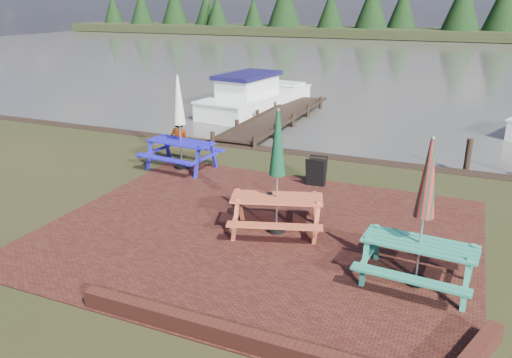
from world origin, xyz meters
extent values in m
plane|color=black|center=(0.00, 0.00, 0.00)|extent=(120.00, 120.00, 0.00)
cube|color=#3B1613|center=(0.00, 1.00, 0.01)|extent=(9.00, 7.50, 0.02)
cube|color=#4C1E16|center=(1.50, -2.60, 0.15)|extent=(6.00, 0.22, 0.30)
cube|color=#46433C|center=(0.00, 37.00, 0.00)|extent=(120.00, 60.00, 0.02)
cube|color=black|center=(0.00, 66.00, 0.50)|extent=(120.00, 10.00, 1.20)
cube|color=#29856A|center=(3.36, 0.18, 0.79)|extent=(1.96, 0.89, 0.04)
cube|color=#29856A|center=(3.30, -0.54, 0.48)|extent=(1.92, 0.40, 0.04)
cube|color=#29856A|center=(3.41, 0.90, 0.48)|extent=(1.92, 0.40, 0.04)
cube|color=#29856A|center=(2.53, 0.25, 0.39)|extent=(0.21, 1.66, 0.79)
cube|color=#29856A|center=(4.18, 0.12, 0.39)|extent=(0.21, 1.66, 0.79)
cylinder|color=black|center=(3.36, 0.18, 0.05)|extent=(0.38, 0.38, 0.11)
cylinder|color=#B2B2B7|center=(3.36, 0.18, 1.33)|extent=(0.04, 0.04, 2.65)
cone|color=red|center=(3.36, 0.18, 1.96)|extent=(0.34, 0.34, 1.33)
cube|color=#BF5131|center=(0.35, 1.17, 0.79)|extent=(2.06, 1.30, 0.04)
cube|color=#BF5131|center=(0.57, 0.47, 0.48)|extent=(1.91, 0.83, 0.04)
cube|color=#BF5131|center=(0.13, 1.86, 0.48)|extent=(1.91, 0.83, 0.04)
cube|color=#BF5131|center=(-0.45, 0.92, 0.40)|extent=(0.58, 1.62, 0.79)
cube|color=#BF5131|center=(1.14, 1.42, 0.40)|extent=(0.58, 1.62, 0.79)
cylinder|color=black|center=(0.35, 1.17, 0.05)|extent=(0.39, 0.39, 0.11)
cylinder|color=#B2B2B7|center=(0.35, 1.17, 1.34)|extent=(0.04, 0.04, 2.68)
cone|color=#103C24|center=(0.35, 1.17, 1.98)|extent=(0.34, 0.34, 1.34)
cube|color=#1E18B6|center=(-3.80, 4.10, 0.82)|extent=(2.06, 0.98, 0.04)
cube|color=#1E18B6|center=(-3.88, 3.35, 0.50)|extent=(2.01, 0.47, 0.04)
cube|color=#1E18B6|center=(-3.72, 4.85, 0.50)|extent=(2.01, 0.47, 0.04)
cube|color=#1E18B6|center=(-4.66, 4.19, 0.41)|extent=(0.27, 1.73, 0.82)
cube|color=#1E18B6|center=(-2.94, 4.01, 0.41)|extent=(0.27, 1.73, 0.82)
cylinder|color=black|center=(-3.80, 4.10, 0.06)|extent=(0.40, 0.40, 0.11)
cylinder|color=#B2B2B7|center=(-3.80, 4.10, 1.38)|extent=(0.04, 0.04, 2.77)
cone|color=silver|center=(-3.80, 4.10, 2.05)|extent=(0.35, 0.35, 1.38)
cube|color=black|center=(0.30, 4.12, 0.41)|extent=(0.51, 0.23, 0.80)
cube|color=black|center=(0.30, 4.39, 0.41)|extent=(0.51, 0.23, 0.80)
cube|color=black|center=(0.30, 4.25, 0.79)|extent=(0.50, 0.07, 0.03)
cube|color=black|center=(-3.50, 11.50, 0.12)|extent=(1.60, 9.00, 0.06)
cube|color=black|center=(-4.25, 11.50, 0.17)|extent=(0.08, 9.00, 0.08)
cube|color=black|center=(-2.75, 11.50, 0.17)|extent=(0.08, 9.00, 0.08)
cylinder|color=black|center=(-4.30, 7.00, -0.10)|extent=(0.16, 0.16, 1.00)
cylinder|color=black|center=(-2.70, 7.00, -0.10)|extent=(0.16, 0.16, 1.00)
cube|color=white|center=(-5.40, 13.51, 0.12)|extent=(3.22, 7.05, 0.97)
cube|color=white|center=(-5.40, 13.51, 0.63)|extent=(3.28, 7.19, 0.08)
cube|color=white|center=(-5.51, 12.70, 1.09)|extent=(2.05, 3.05, 0.83)
cube|color=#13103C|center=(-5.51, 12.70, 1.56)|extent=(2.28, 3.48, 0.17)
cube|color=white|center=(-5.05, 16.07, 0.75)|extent=(2.13, 1.48, 0.10)
imported|color=gray|center=(-5.18, 6.28, 0.97)|extent=(0.73, 0.51, 1.94)
camera|label=1|loc=(3.80, -7.99, 4.72)|focal=35.00mm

